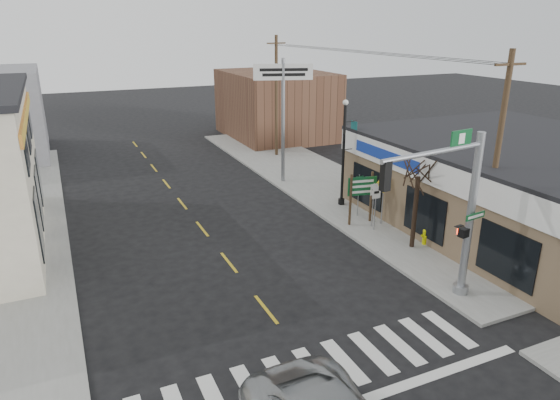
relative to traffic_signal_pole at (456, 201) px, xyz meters
name	(u,v)px	position (x,y,z in m)	size (l,w,h in m)	color
ground	(321,379)	(-6.15, -1.92, -3.80)	(140.00, 140.00, 0.00)	black
sidewalk_right	(349,197)	(2.85, 11.08, -3.73)	(6.00, 38.00, 0.13)	gray
center_line	(229,262)	(-6.15, 6.08, -3.79)	(0.12, 56.00, 0.01)	gold
crosswalk	(315,370)	(-6.15, -1.52, -3.79)	(11.00, 2.20, 0.01)	silver
thrift_store	(524,187)	(8.35, 4.08, -1.80)	(12.00, 14.00, 4.00)	brown
bldg_distant_right	(276,105)	(5.85, 28.08, -1.00)	(8.00, 10.00, 5.60)	brown
traffic_signal_pole	(456,201)	(0.00, 0.00, 0.00)	(4.86, 0.38, 6.15)	gray
guide_sign	(362,191)	(1.11, 7.27, -1.99)	(1.47, 0.13, 2.57)	#483521
fire_hydrant	(425,236)	(2.35, 3.94, -3.26)	(0.23, 0.23, 0.74)	#BBC200
ped_crossing_sign	(384,189)	(2.00, 6.73, -1.86)	(1.02, 0.07, 2.63)	gray
lamp_post	(345,145)	(1.76, 10.03, -0.37)	(0.74, 0.58, 5.68)	black
dance_center_sign	(283,91)	(0.60, 15.27, 1.90)	(3.52, 0.22, 7.47)	gray
bare_tree	(420,164)	(1.68, 3.98, 0.14)	(2.42, 2.42, 4.84)	black
shrub_front	(512,270)	(3.20, -0.07, -3.23)	(1.15, 1.15, 0.86)	#143517
shrub_back	(434,229)	(3.17, 4.30, -3.23)	(1.15, 1.15, 0.86)	black
utility_pole_near	(496,161)	(3.25, 1.48, 0.70)	(1.48, 0.22, 8.51)	#412B1F
utility_pole_far	(276,96)	(2.94, 21.51, 0.75)	(1.50, 0.22, 8.61)	#3B211A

